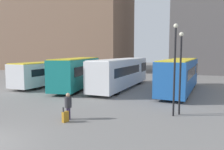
{
  "coord_description": "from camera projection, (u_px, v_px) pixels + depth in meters",
  "views": [
    {
      "loc": [
        8.51,
        -6.57,
        4.03
      ],
      "look_at": [
        1.4,
        13.5,
        1.81
      ],
      "focal_mm": 35.0,
      "sensor_mm": 36.0,
      "label": 1
    }
  ],
  "objects": [
    {
      "name": "bus_0",
      "position": [
        52.0,
        72.0,
        27.18
      ],
      "size": [
        3.5,
        11.43,
        2.87
      ],
      "rotation": [
        0.0,
        0.0,
        1.49
      ],
      "color": "silver",
      "rests_on": "ground_plane"
    },
    {
      "name": "bus_1",
      "position": [
        77.0,
        72.0,
        24.23
      ],
      "size": [
        3.9,
        10.15,
        3.38
      ],
      "rotation": [
        0.0,
        0.0,
        1.72
      ],
      "color": "#19847F",
      "rests_on": "ground_plane"
    },
    {
      "name": "bus_2",
      "position": [
        122.0,
        72.0,
        24.53
      ],
      "size": [
        3.24,
        12.57,
        3.3
      ],
      "rotation": [
        0.0,
        0.0,
        1.51
      ],
      "color": "silver",
      "rests_on": "ground_plane"
    },
    {
      "name": "bus_3",
      "position": [
        180.0,
        74.0,
        22.24
      ],
      "size": [
        3.73,
        11.72,
        3.33
      ],
      "rotation": [
        0.0,
        0.0,
        1.47
      ],
      "color": "#1E56A3",
      "rests_on": "ground_plane"
    },
    {
      "name": "traveler",
      "position": [
        68.0,
        104.0,
        13.07
      ],
      "size": [
        0.52,
        0.52,
        1.61
      ],
      "rotation": [
        0.0,
        0.0,
        1.26
      ],
      "color": "#382D4C",
      "rests_on": "ground_plane"
    },
    {
      "name": "suitcase",
      "position": [
        65.0,
        117.0,
        12.63
      ],
      "size": [
        0.3,
        0.43,
        0.9
      ],
      "rotation": [
        0.0,
        0.0,
        1.26
      ],
      "color": "#B27A1E",
      "rests_on": "ground_plane"
    },
    {
      "name": "lamp_post_0",
      "position": [
        180.0,
        66.0,
        13.86
      ],
      "size": [
        0.28,
        0.28,
        5.29
      ],
      "color": "black",
      "rests_on": "ground_plane"
    },
    {
      "name": "lamp_post_1",
      "position": [
        175.0,
        63.0,
        13.51
      ],
      "size": [
        0.28,
        0.28,
        5.77
      ],
      "color": "black",
      "rests_on": "ground_plane"
    }
  ]
}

